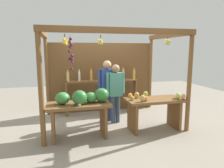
% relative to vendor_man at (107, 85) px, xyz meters
% --- Properties ---
extents(ground_plane, '(12.00, 12.00, 0.00)m').
position_rel_vendor_man_xyz_m(ground_plane, '(0.06, -0.06, -0.97)').
color(ground_plane, gray).
rests_on(ground_plane, ground).
extents(market_stall, '(3.32, 2.19, 2.32)m').
position_rel_vendor_man_xyz_m(market_stall, '(0.05, 0.41, 0.39)').
color(market_stall, brown).
rests_on(market_stall, ground).
extents(fruit_counter_left, '(1.36, 0.64, 1.06)m').
position_rel_vendor_man_xyz_m(fruit_counter_left, '(-0.76, -0.85, -0.25)').
color(fruit_counter_left, brown).
rests_on(fruit_counter_left, ground).
extents(fruit_counter_right, '(1.34, 0.64, 0.91)m').
position_rel_vendor_man_xyz_m(fruit_counter_right, '(0.93, -0.85, -0.39)').
color(fruit_counter_right, brown).
rests_on(fruit_counter_right, ground).
extents(bottle_shelf_unit, '(2.13, 0.22, 1.35)m').
position_rel_vendor_man_xyz_m(bottle_shelf_unit, '(0.02, 0.71, -0.14)').
color(bottle_shelf_unit, brown).
rests_on(bottle_shelf_unit, ground).
extents(vendor_man, '(0.48, 0.22, 1.61)m').
position_rel_vendor_man_xyz_m(vendor_man, '(0.00, 0.00, 0.00)').
color(vendor_man, navy).
rests_on(vendor_man, ground).
extents(vendor_woman, '(0.48, 0.21, 1.52)m').
position_rel_vendor_man_xyz_m(vendor_woman, '(0.18, -0.16, -0.06)').
color(vendor_woman, '#364A5E').
rests_on(vendor_woman, ground).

